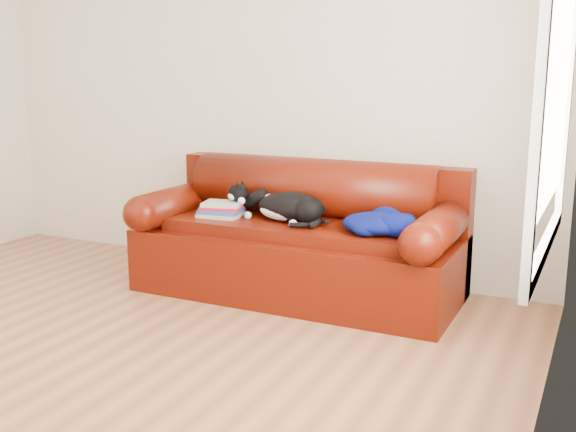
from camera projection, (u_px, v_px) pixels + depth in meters
name	position (u px, v px, depth m)	size (l,w,h in m)	color
ground	(65.00, 360.00, 3.45)	(4.50, 4.50, 0.00)	brown
room_shell	(63.00, 23.00, 3.07)	(4.52, 4.02, 2.61)	beige
sofa_base	(297.00, 259.00, 4.46)	(2.10, 0.90, 0.50)	#370A02
sofa_back	(313.00, 207.00, 4.61)	(2.10, 1.01, 0.88)	#370A02
book_stack	(222.00, 209.00, 4.51)	(0.29, 0.25, 0.10)	beige
cat	(290.00, 207.00, 4.35)	(0.63, 0.40, 0.24)	black
blanket	(378.00, 222.00, 4.04)	(0.51, 0.41, 0.15)	#021246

